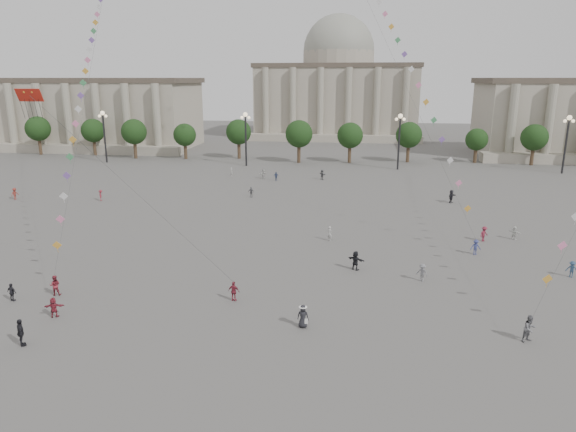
# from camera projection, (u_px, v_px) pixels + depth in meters

# --- Properties ---
(ground) EXTENTS (360.00, 360.00, 0.00)m
(ground) POSITION_uv_depth(u_px,v_px,m) (234.00, 340.00, 34.66)
(ground) COLOR #4F4D4A
(ground) RESTS_ON ground
(hall_west) EXTENTS (84.00, 26.22, 17.20)m
(hall_west) POSITION_uv_depth(u_px,v_px,m) (39.00, 113.00, 132.60)
(hall_west) COLOR #A69D8B
(hall_west) RESTS_ON ground
(hall_central) EXTENTS (48.30, 34.30, 35.50)m
(hall_central) POSITION_uv_depth(u_px,v_px,m) (337.00, 88.00, 154.46)
(hall_central) COLOR #A69D8B
(hall_central) RESTS_ON ground
(tree_row) EXTENTS (137.12, 5.12, 8.00)m
(tree_row) POSITION_uv_depth(u_px,v_px,m) (324.00, 136.00, 107.80)
(tree_row) COLOR #3A291D
(tree_row) RESTS_ON ground
(lamp_post_far_west) EXTENTS (2.00, 0.90, 10.65)m
(lamp_post_far_west) POSITION_uv_depth(u_px,v_px,m) (104.00, 127.00, 105.89)
(lamp_post_far_west) COLOR #262628
(lamp_post_far_west) RESTS_ON ground
(lamp_post_mid_west) EXTENTS (2.00, 0.90, 10.65)m
(lamp_post_mid_west) POSITION_uv_depth(u_px,v_px,m) (246.00, 129.00, 101.73)
(lamp_post_mid_west) COLOR #262628
(lamp_post_mid_west) RESTS_ON ground
(lamp_post_mid_east) EXTENTS (2.00, 0.90, 10.65)m
(lamp_post_mid_east) POSITION_uv_depth(u_px,v_px,m) (400.00, 131.00, 97.57)
(lamp_post_mid_east) COLOR #262628
(lamp_post_mid_east) RESTS_ON ground
(lamp_post_far_east) EXTENTS (2.00, 0.90, 10.65)m
(lamp_post_far_east) POSITION_uv_depth(u_px,v_px,m) (567.00, 134.00, 93.41)
(lamp_post_far_east) COLOR #262628
(lamp_post_far_east) RESTS_ON ground
(person_crowd_0) EXTENTS (0.97, 0.58, 1.56)m
(person_crowd_0) POSITION_uv_depth(u_px,v_px,m) (276.00, 176.00, 88.20)
(person_crowd_0) COLOR navy
(person_crowd_0) RESTS_ON ground
(person_crowd_2) EXTENTS (0.99, 1.26, 1.71)m
(person_crowd_2) POSITION_uv_depth(u_px,v_px,m) (15.00, 194.00, 74.63)
(person_crowd_2) COLOR maroon
(person_crowd_2) RESTS_ON ground
(person_crowd_3) EXTENTS (1.72, 1.29, 1.81)m
(person_crowd_3) POSITION_uv_depth(u_px,v_px,m) (355.00, 261.00, 47.13)
(person_crowd_3) COLOR black
(person_crowd_3) RESTS_ON ground
(person_crowd_4) EXTENTS (1.51, 1.52, 1.76)m
(person_crowd_4) POSITION_uv_depth(u_px,v_px,m) (263.00, 174.00, 89.96)
(person_crowd_4) COLOR beige
(person_crowd_4) RESTS_ON ground
(person_crowd_6) EXTENTS (1.19, 1.05, 1.60)m
(person_crowd_6) POSITION_uv_depth(u_px,v_px,m) (422.00, 273.00, 44.49)
(person_crowd_6) COLOR slate
(person_crowd_6) RESTS_ON ground
(person_crowd_7) EXTENTS (1.30, 1.29, 1.49)m
(person_crowd_7) POSITION_uv_depth(u_px,v_px,m) (514.00, 233.00, 56.11)
(person_crowd_7) COLOR silver
(person_crowd_7) RESTS_ON ground
(person_crowd_8) EXTENTS (1.22, 1.15, 1.66)m
(person_crowd_8) POSITION_uv_depth(u_px,v_px,m) (484.00, 234.00, 55.45)
(person_crowd_8) COLOR maroon
(person_crowd_8) RESTS_ON ground
(person_crowd_9) EXTENTS (1.47, 1.71, 1.86)m
(person_crowd_9) POSITION_uv_depth(u_px,v_px,m) (451.00, 196.00, 72.61)
(person_crowd_9) COLOR black
(person_crowd_9) RESTS_ON ground
(person_crowd_10) EXTENTS (0.65, 0.67, 1.55)m
(person_crowd_10) POSITION_uv_depth(u_px,v_px,m) (232.00, 172.00, 92.40)
(person_crowd_10) COLOR #BBBBB6
(person_crowd_10) RESTS_ON ground
(person_crowd_12) EXTENTS (1.51, 1.56, 1.78)m
(person_crowd_12) POSITION_uv_depth(u_px,v_px,m) (322.00, 175.00, 89.23)
(person_crowd_12) COLOR #5D5E62
(person_crowd_12) RESTS_ON ground
(person_crowd_13) EXTENTS (0.71, 0.67, 1.62)m
(person_crowd_13) POSITION_uv_depth(u_px,v_px,m) (330.00, 233.00, 55.66)
(person_crowd_13) COLOR #B1B0AC
(person_crowd_13) RESTS_ON ground
(person_crowd_14) EXTENTS (1.13, 0.96, 1.51)m
(person_crowd_14) POSITION_uv_depth(u_px,v_px,m) (572.00, 269.00, 45.38)
(person_crowd_14) COLOR navy
(person_crowd_14) RESTS_ON ground
(person_crowd_16) EXTENTS (0.97, 0.54, 1.56)m
(person_crowd_16) POSITION_uv_depth(u_px,v_px,m) (251.00, 192.00, 76.02)
(person_crowd_16) COLOR slate
(person_crowd_16) RESTS_ON ground
(person_crowd_17) EXTENTS (0.98, 1.17, 1.58)m
(person_crowd_17) POSITION_uv_depth(u_px,v_px,m) (101.00, 195.00, 73.94)
(person_crowd_17) COLOR maroon
(person_crowd_17) RESTS_ON ground
(tourist_0) EXTENTS (1.01, 0.57, 1.62)m
(tourist_0) POSITION_uv_depth(u_px,v_px,m) (234.00, 291.00, 40.54)
(tourist_0) COLOR maroon
(tourist_0) RESTS_ON ground
(tourist_1) EXTENTS (1.08, 1.15, 1.90)m
(tourist_1) POSITION_uv_depth(u_px,v_px,m) (21.00, 333.00, 33.66)
(tourist_1) COLOR black
(tourist_1) RESTS_ON ground
(tourist_2) EXTENTS (1.49, 0.87, 1.53)m
(tourist_2) POSITION_uv_depth(u_px,v_px,m) (54.00, 307.00, 37.80)
(tourist_2) COLOR maroon
(tourist_2) RESTS_ON ground
(tourist_4) EXTENTS (0.92, 0.53, 1.48)m
(tourist_4) POSITION_uv_depth(u_px,v_px,m) (12.00, 292.00, 40.53)
(tourist_4) COLOR black
(tourist_4) RESTS_ON ground
(kite_flyer_0) EXTENTS (1.00, 0.90, 1.70)m
(kite_flyer_0) POSITION_uv_depth(u_px,v_px,m) (55.00, 285.00, 41.63)
(kite_flyer_0) COLOR maroon
(kite_flyer_0) RESTS_ON ground
(kite_flyer_1) EXTENTS (1.06, 0.67, 1.57)m
(kite_flyer_1) POSITION_uv_depth(u_px,v_px,m) (476.00, 247.00, 51.24)
(kite_flyer_1) COLOR navy
(kite_flyer_1) RESTS_ON ground
(kite_flyer_2) EXTENTS (1.15, 1.07, 1.88)m
(kite_flyer_2) POSITION_uv_depth(u_px,v_px,m) (530.00, 329.00, 34.23)
(kite_flyer_2) COLOR slate
(kite_flyer_2) RESTS_ON ground
(hat_person) EXTENTS (0.86, 0.60, 1.69)m
(hat_person) POSITION_uv_depth(u_px,v_px,m) (303.00, 316.00, 36.19)
(hat_person) COLOR black
(hat_person) RESTS_ON ground
(dragon_kite) EXTENTS (9.60, 1.38, 22.24)m
(dragon_kite) POSITION_uv_depth(u_px,v_px,m) (33.00, 106.00, 41.27)
(dragon_kite) COLOR #B11F12
(dragon_kite) RESTS_ON ground
(kite_train_west) EXTENTS (16.13, 45.45, 59.65)m
(kite_train_west) POSITION_uv_depth(u_px,v_px,m) (90.00, 55.00, 61.18)
(kite_train_west) COLOR #3F3F3F
(kite_train_west) RESTS_ON ground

